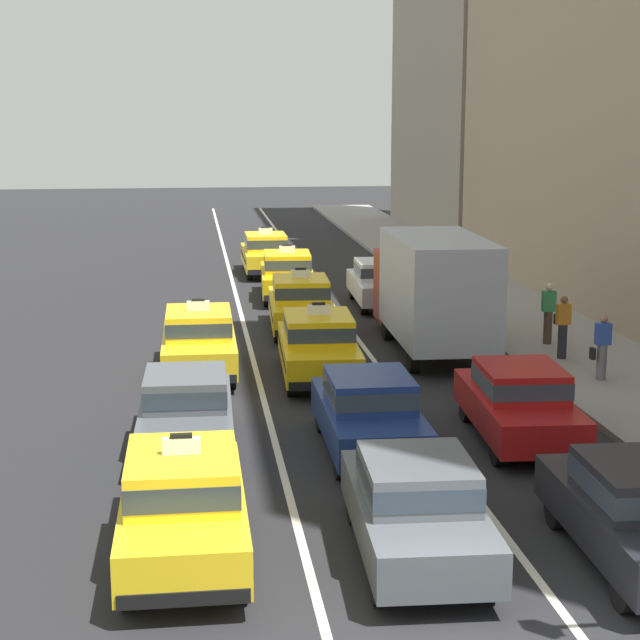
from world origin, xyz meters
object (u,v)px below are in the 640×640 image
(taxi_left_nearest, at_px, (183,502))
(taxi_center_third, at_px, (318,345))
(sedan_center_second, at_px, (369,411))
(sedan_right_fourth, at_px, (380,282))
(sedan_left_second, at_px, (186,409))
(taxi_center_sixth, at_px, (266,253))
(pedestrian_by_storefront, at_px, (563,327))
(sedan_center_nearest, at_px, (416,504))
(pedestrian_trailing, at_px, (602,347))
(taxi_center_fourth, at_px, (301,303))
(box_truck_right_third, at_px, (432,288))
(taxi_left_third, at_px, (199,340))
(pedestrian_near_crosswalk, at_px, (549,313))
(sedan_right_nearest, at_px, (639,510))
(taxi_center_fifth, at_px, (287,274))
(sedan_right_second, at_px, (519,401))

(taxi_left_nearest, bearing_deg, taxi_center_third, 72.13)
(sedan_center_second, distance_m, sedan_right_fourth, 15.50)
(sedan_left_second, distance_m, taxi_center_sixth, 22.42)
(taxi_center_sixth, bearing_deg, sedan_right_fourth, -66.28)
(taxi_center_third, relative_size, sedan_right_fourth, 1.06)
(pedestrian_by_storefront, bearing_deg, sedan_center_nearest, -119.42)
(pedestrian_trailing, bearing_deg, taxi_left_nearest, -138.91)
(taxi_center_fourth, relative_size, box_truck_right_third, 0.66)
(taxi_left_third, distance_m, pedestrian_by_storefront, 9.48)
(sedan_right_fourth, xyz_separation_m, pedestrian_near_crosswalk, (3.50, -6.96, 0.16))
(taxi_center_sixth, height_order, sedan_right_nearest, taxi_center_sixth)
(taxi_left_nearest, height_order, pedestrian_trailing, taxi_left_nearest)
(sedan_center_second, bearing_deg, taxi_center_fifth, 89.93)
(sedan_center_second, height_order, taxi_center_fourth, taxi_center_fourth)
(sedan_right_nearest, distance_m, pedestrian_trailing, 10.35)
(sedan_center_second, height_order, taxi_center_third, taxi_center_third)
(sedan_center_nearest, xyz_separation_m, pedestrian_trailing, (6.59, 9.16, 0.10))
(sedan_right_nearest, height_order, box_truck_right_third, box_truck_right_third)
(taxi_center_third, height_order, pedestrian_near_crosswalk, taxi_center_third)
(taxi_center_third, xyz_separation_m, sedan_right_nearest, (3.32, -11.22, -0.03))
(taxi_center_third, height_order, sedan_right_nearest, taxi_center_third)
(sedan_right_fourth, bearing_deg, taxi_left_third, -125.81)
(taxi_center_fifth, bearing_deg, sedan_left_second, -102.11)
(taxi_center_fifth, bearing_deg, pedestrian_trailing, -63.29)
(taxi_center_fifth, bearing_deg, taxi_center_fourth, -91.26)
(sedan_center_second, bearing_deg, taxi_center_fourth, 90.52)
(taxi_center_fifth, xyz_separation_m, taxi_center_sixth, (-0.34, 5.74, 0.00))
(taxi_center_third, height_order, pedestrian_trailing, taxi_center_third)
(taxi_left_nearest, relative_size, box_truck_right_third, 0.65)
(box_truck_right_third, bearing_deg, pedestrian_by_storefront, -31.88)
(taxi_center_fifth, bearing_deg, sedan_right_nearest, -82.37)
(sedan_right_nearest, bearing_deg, taxi_center_fifth, 97.63)
(taxi_center_fifth, relative_size, box_truck_right_third, 0.66)
(taxi_left_third, distance_m, box_truck_right_third, 6.71)
(taxi_left_third, bearing_deg, pedestrian_trailing, -13.65)
(taxi_center_third, bearing_deg, sedan_right_nearest, -73.53)
(sedan_center_second, relative_size, taxi_center_fifth, 0.93)
(taxi_center_fourth, xyz_separation_m, pedestrian_by_storefront, (6.39, -4.91, 0.12))
(sedan_right_second, xyz_separation_m, box_truck_right_third, (0.09, 8.11, 0.93))
(sedan_center_second, height_order, box_truck_right_third, box_truck_right_third)
(taxi_left_nearest, bearing_deg, sedan_center_nearest, -7.50)
(sedan_left_second, bearing_deg, sedan_center_second, -9.34)
(taxi_center_fifth, distance_m, pedestrian_near_crosswalk, 10.93)
(taxi_center_fifth, distance_m, sedan_right_second, 17.01)
(sedan_left_second, xyz_separation_m, pedestrian_trailing, (9.95, 3.69, 0.10))
(sedan_right_second, bearing_deg, taxi_left_third, 135.03)
(sedan_right_nearest, distance_m, sedan_right_second, 5.82)
(sedan_right_second, xyz_separation_m, sedan_right_fourth, (-0.10, 14.89, 0.00))
(pedestrian_trailing, bearing_deg, sedan_center_second, -146.51)
(sedan_left_second, bearing_deg, sedan_right_fourth, 65.98)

